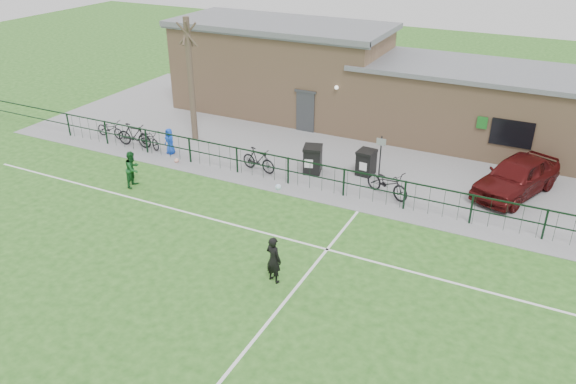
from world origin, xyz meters
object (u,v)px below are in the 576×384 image
at_px(sign_post, 380,159).
at_px(outfield_player, 133,169).
at_px(spectator_child, 170,141).
at_px(ball_ground, 177,160).
at_px(bare_tree, 191,81).
at_px(car_maroon, 517,176).
at_px(bicycle_b, 134,135).
at_px(bicycle_d, 258,160).
at_px(wheelie_bin_left, 313,160).
at_px(bicycle_e, 387,183).
at_px(bicycle_a, 110,129).
at_px(wheelie_bin_right, 366,163).
at_px(bicycle_c, 149,138).

bearing_deg(sign_post, outfield_player, -150.58).
height_order(spectator_child, ball_ground, spectator_child).
distance_m(bare_tree, car_maroon, 15.34).
distance_m(bicycle_b, bicycle_d, 6.80).
bearing_deg(wheelie_bin_left, bicycle_e, -27.95).
distance_m(bare_tree, sign_post, 10.03).
bearing_deg(bicycle_a, bicycle_e, -86.52).
xyz_separation_m(sign_post, bicycle_e, (0.74, -1.21, -0.45)).
distance_m(wheelie_bin_left, wheelie_bin_right, 2.33).
bearing_deg(sign_post, wheelie_bin_left, -170.43).
relative_size(car_maroon, spectator_child, 3.69).
bearing_deg(bicycle_d, car_maroon, -65.32).
bearing_deg(spectator_child, outfield_player, -59.78).
distance_m(car_maroon, bicycle_c, 16.69).
height_order(wheelie_bin_right, bicycle_a, wheelie_bin_right).
relative_size(bare_tree, bicycle_b, 3.14).
distance_m(bare_tree, bicycle_e, 10.98).
height_order(bare_tree, wheelie_bin_left, bare_tree).
relative_size(wheelie_bin_left, car_maroon, 0.25).
xyz_separation_m(bicycle_c, bicycle_e, (11.88, 0.21, 0.10)).
distance_m(car_maroon, bicycle_b, 17.43).
distance_m(bicycle_c, outfield_player, 4.23).
bearing_deg(ball_ground, bicycle_d, 12.72).
relative_size(wheelie_bin_left, bicycle_e, 0.54).
xyz_separation_m(bare_tree, spectator_child, (0.06, -2.10, -2.36)).
xyz_separation_m(wheelie_bin_left, ball_ground, (-6.00, -1.85, -0.47)).
bearing_deg(spectator_child, ball_ground, -21.76).
bearing_deg(car_maroon, bicycle_b, -148.37).
relative_size(sign_post, ball_ground, 9.31).
bearing_deg(spectator_child, bicycle_c, -169.57).
relative_size(sign_post, bicycle_d, 1.13).
distance_m(bare_tree, spectator_child, 3.16).
relative_size(wheelie_bin_left, outfield_player, 0.73).
height_order(car_maroon, bicycle_a, car_maroon).
height_order(wheelie_bin_right, bicycle_e, bicycle_e).
distance_m(car_maroon, outfield_player, 15.67).
height_order(bicycle_a, spectator_child, spectator_child).
xyz_separation_m(bare_tree, wheelie_bin_left, (6.94, -0.98, -2.42)).
height_order(car_maroon, spectator_child, car_maroon).
xyz_separation_m(wheelie_bin_left, bicycle_e, (3.62, -0.73, -0.01)).
relative_size(spectator_child, ball_ground, 5.77).
bearing_deg(bare_tree, sign_post, -2.86).
bearing_deg(spectator_child, wheelie_bin_left, 26.94).
relative_size(car_maroon, ball_ground, 21.32).
height_order(bare_tree, bicycle_a, bare_tree).
xyz_separation_m(bicycle_c, outfield_player, (2.13, -3.64, 0.30)).
relative_size(sign_post, outfield_player, 1.29).
bearing_deg(wheelie_bin_right, bicycle_d, -152.78).
height_order(wheelie_bin_right, bicycle_d, bicycle_d).
relative_size(sign_post, bicycle_e, 0.96).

